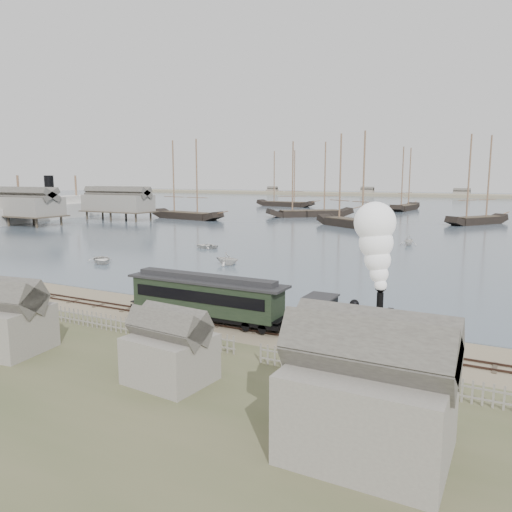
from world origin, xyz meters
The scene contains 25 objects.
ground centered at (0.00, 0.00, 0.00)m, with size 600.00×600.00×0.00m, color #9C8F6F.
harbor_water centered at (0.00, 170.00, 0.03)m, with size 600.00×336.00×0.06m, color #42515F.
rail_track centered at (0.00, -2.00, 0.04)m, with size 120.00×1.80×0.16m.
picket_fence_west centered at (-6.50, -7.00, 0.00)m, with size 19.00×0.10×1.20m, color gray, non-canonical shape.
picket_fence_east centered at (12.50, -7.50, 0.00)m, with size 15.00×0.10×1.20m, color gray, non-canonical shape.
shed_left centered at (-10.00, -13.00, 0.00)m, with size 5.00×4.00×4.10m, color gray, non-canonical shape.
shed_mid centered at (2.00, -12.00, 0.00)m, with size 4.00×3.50×3.60m, color gray, non-canonical shape.
shed_right centered at (13.00, -14.00, 0.00)m, with size 6.00×5.00×5.10m, color gray, non-canonical shape.
western_wharf centered at (-76.00, 40.00, 4.06)m, with size 36.00×56.00×8.00m, color gray, non-canonical shape.
far_spit centered at (0.00, 250.00, 0.00)m, with size 500.00×20.00×1.80m, color tan.
locomotive centered at (9.71, -2.00, 4.08)m, with size 7.07×2.64×8.82m.
passenger_coach centered at (-2.41, -2.00, 1.97)m, with size 12.73×2.45×3.09m.
beached_dinghy centered at (-3.93, 0.23, 0.34)m, with size 3.31×2.36×0.69m, color silver.
steamship centered at (-89.00, 56.71, 5.54)m, with size 50.12×8.35×10.96m, color silver, non-canonical shape.
rowboat_0 centered at (-27.93, 13.06, 0.50)m, with size 4.21×3.01×0.87m, color silver.
rowboat_1 centered at (-13.36, 19.14, 0.88)m, with size 3.11×2.68×1.64m, color silver.
rowboat_2 centered at (-4.12, 7.04, 0.67)m, with size 3.14×1.18×1.21m, color silver.
rowboat_6 centered at (-23.66, 30.09, 0.44)m, with size 3.68×2.62×0.76m, color silver.
rowboat_7 centered at (2.59, 47.55, 0.83)m, with size 2.94×2.54×1.55m, color silver.
schooner_0 centered at (-57.44, 72.15, 10.06)m, with size 21.66×5.00×20.00m, color black, non-canonical shape.
schooner_1 centered at (-32.42, 93.69, 10.06)m, with size 23.43×5.41×20.00m, color black, non-canonical shape.
schooner_2 centered at (-14.00, 71.31, 10.06)m, with size 20.15×4.65×20.00m, color black, non-canonical shape.
schooner_3 centered at (9.19, 90.84, 10.06)m, with size 17.35×4.00×20.00m, color black, non-canonical shape.
schooner_6 centered at (-57.83, 133.00, 10.06)m, with size 22.28×5.14×20.00m, color black, non-canonical shape.
schooner_7 centered at (-15.05, 131.96, 10.06)m, with size 19.72×4.55×20.00m, color black, non-canonical shape.
Camera 1 is at (17.61, -31.89, 10.65)m, focal length 35.00 mm.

